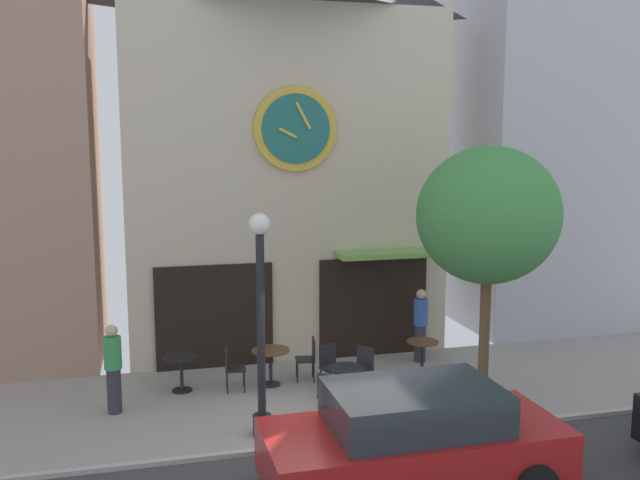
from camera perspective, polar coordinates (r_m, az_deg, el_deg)
The scene contains 17 objects.
ground_plane at distance 11.48m, azimuth 2.91°, elevation -17.67°, with size 29.52×10.00×0.13m.
clock_building at distance 16.50m, azimuth -3.08°, elevation 9.15°, with size 7.34×4.07×10.11m.
neighbor_building_right at distance 20.58m, azimuth 19.68°, elevation 14.94°, with size 6.06×4.50×15.06m.
street_lamp at distance 11.59m, azimuth -4.93°, elevation -7.03°, with size 0.36×0.36×3.82m.
street_tree at distance 12.94m, azimuth 13.81°, elevation 1.95°, with size 2.68×2.41×4.91m.
cafe_table_center_right at distance 14.21m, azimuth -11.43°, elevation -10.18°, with size 0.73×0.73×0.74m.
cafe_table_center at distance 14.29m, azimuth -4.12°, elevation -9.82°, with size 0.78×0.78×0.75m.
cafe_table_near_curb at distance 13.29m, azimuth 2.14°, elevation -11.39°, with size 0.71×0.71×0.73m.
cafe_table_center_left at distance 15.03m, azimuth 8.49°, elevation -9.13°, with size 0.68×0.68×0.74m.
cafe_chair_corner at distance 12.57m, azimuth 0.80°, elevation -12.53°, with size 0.56×0.56×0.90m.
cafe_chair_facing_wall at distance 13.96m, azimuth 3.56°, elevation -10.38°, with size 0.56×0.56×0.90m.
cafe_chair_near_tree at distance 14.55m, azimuth -0.92°, elevation -9.58°, with size 0.46×0.46×0.90m.
cafe_chair_under_awning at distance 14.06m, azimuth 0.85°, elevation -10.22°, with size 0.51×0.51×0.90m.
cafe_chair_facing_street at distance 14.08m, azimuth -7.39°, elevation -10.27°, with size 0.43×0.43×0.90m.
pedestrian_blue at distance 15.80m, azimuth 8.33°, elevation -6.94°, with size 0.40×0.40×1.67m.
pedestrian_green at distance 13.34m, azimuth -16.79°, elevation -10.12°, with size 0.44×0.44×1.67m.
parked_car_red at distance 10.29m, azimuth 7.78°, elevation -16.12°, with size 4.33×2.07×1.55m.
Camera 1 is at (-3.04, -10.33, 5.02)m, focal length 38.56 mm.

